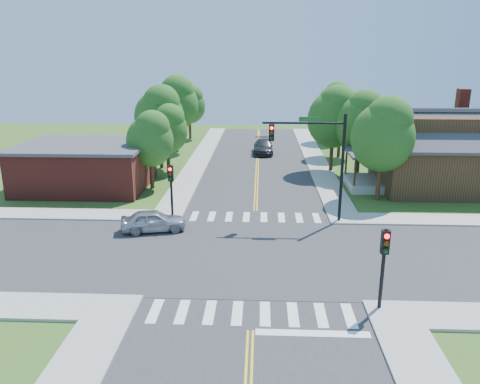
{
  "coord_description": "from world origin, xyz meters",
  "views": [
    {
      "loc": [
        0.32,
        -24.06,
        10.82
      ],
      "look_at": [
        -0.99,
        4.93,
        2.2
      ],
      "focal_mm": 35.0,
      "sensor_mm": 36.0,
      "label": 1
    }
  ],
  "objects_px": {
    "signal_mast_ne": "(317,150)",
    "car_dgrey": "(263,147)",
    "house_ne": "(442,149)",
    "car_silver": "(153,221)",
    "signal_pole_nw": "(171,182)",
    "signal_pole_se": "(384,254)"
  },
  "relations": [
    {
      "from": "signal_pole_se",
      "to": "signal_pole_nw",
      "type": "height_order",
      "value": "same"
    },
    {
      "from": "signal_pole_se",
      "to": "car_silver",
      "type": "distance_m",
      "value": 15.09
    },
    {
      "from": "house_ne",
      "to": "car_silver",
      "type": "xyz_separation_m",
      "value": [
        -21.48,
        -10.89,
        -2.64
      ]
    },
    {
      "from": "signal_pole_nw",
      "to": "signal_mast_ne",
      "type": "bearing_deg",
      "value": 0.07
    },
    {
      "from": "signal_mast_ne",
      "to": "signal_pole_se",
      "type": "xyz_separation_m",
      "value": [
        1.69,
        -11.21,
        -2.19
      ]
    },
    {
      "from": "signal_pole_se",
      "to": "signal_pole_nw",
      "type": "relative_size",
      "value": 1.0
    },
    {
      "from": "house_ne",
      "to": "car_silver",
      "type": "height_order",
      "value": "house_ne"
    },
    {
      "from": "car_silver",
      "to": "car_dgrey",
      "type": "relative_size",
      "value": 0.82
    },
    {
      "from": "signal_mast_ne",
      "to": "car_dgrey",
      "type": "distance_m",
      "value": 22.66
    },
    {
      "from": "house_ne",
      "to": "car_dgrey",
      "type": "xyz_separation_m",
      "value": [
        -14.5,
        13.4,
        -2.57
      ]
    },
    {
      "from": "car_dgrey",
      "to": "signal_mast_ne",
      "type": "bearing_deg",
      "value": -81.68
    },
    {
      "from": "signal_pole_nw",
      "to": "house_ne",
      "type": "relative_size",
      "value": 0.29
    },
    {
      "from": "signal_mast_ne",
      "to": "signal_pole_se",
      "type": "height_order",
      "value": "signal_mast_ne"
    },
    {
      "from": "house_ne",
      "to": "car_dgrey",
      "type": "relative_size",
      "value": 2.49
    },
    {
      "from": "house_ne",
      "to": "car_dgrey",
      "type": "height_order",
      "value": "house_ne"
    },
    {
      "from": "house_ne",
      "to": "signal_mast_ne",
      "type": "bearing_deg",
      "value": -142.32
    },
    {
      "from": "car_silver",
      "to": "car_dgrey",
      "type": "height_order",
      "value": "car_dgrey"
    },
    {
      "from": "signal_pole_nw",
      "to": "car_dgrey",
      "type": "relative_size",
      "value": 0.72
    },
    {
      "from": "signal_pole_nw",
      "to": "car_silver",
      "type": "relative_size",
      "value": 0.89
    },
    {
      "from": "house_ne",
      "to": "car_silver",
      "type": "relative_size",
      "value": 3.04
    },
    {
      "from": "signal_pole_nw",
      "to": "car_dgrey",
      "type": "xyz_separation_m",
      "value": [
        6.21,
        22.06,
        -1.9
      ]
    },
    {
      "from": "signal_pole_nw",
      "to": "car_dgrey",
      "type": "bearing_deg",
      "value": 74.28
    }
  ]
}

